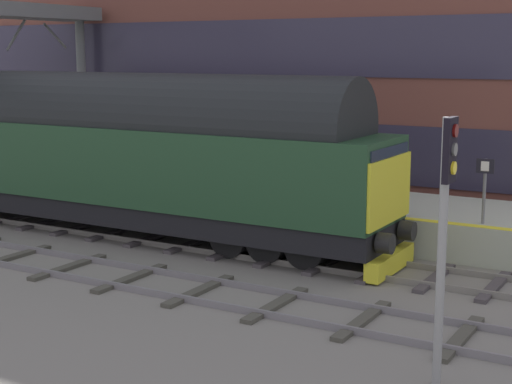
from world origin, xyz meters
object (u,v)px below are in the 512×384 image
Objects in this scene: diesel_locomotive at (78,146)px; platform_number_sign at (485,180)px; waiting_passenger at (125,149)px; signal_post_mid at (445,217)px.

diesel_locomotive is 12.23× the size of platform_number_sign.
platform_number_sign is (2.09, -11.49, -0.38)m from diesel_locomotive.
diesel_locomotive is 3.57m from waiting_passenger.
waiting_passenger is at bearing 16.42° from diesel_locomotive.
diesel_locomotive is 14.08m from signal_post_mid.
signal_post_mid is (-5.80, -12.83, 0.27)m from diesel_locomotive.
waiting_passenger is at bearing 56.39° from signal_post_mid.
signal_post_mid is 16.62m from waiting_passenger.
diesel_locomotive reaches higher than signal_post_mid.
diesel_locomotive reaches higher than platform_number_sign.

